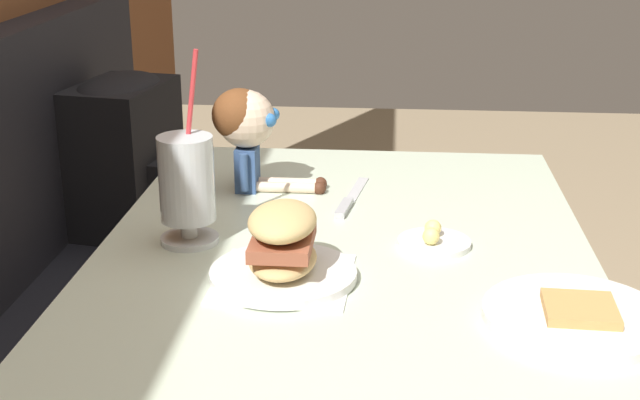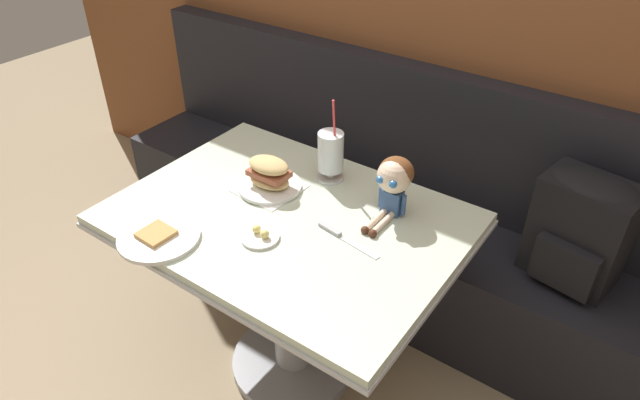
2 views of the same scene
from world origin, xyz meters
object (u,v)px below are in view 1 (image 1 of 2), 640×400
at_px(butter_saucer, 434,240).
at_px(butter_knife, 348,203).
at_px(toast_plate, 576,315).
at_px(backpack, 127,150).
at_px(milkshake_glass, 187,184).
at_px(sandwich_plate, 283,251).
at_px(seated_doll, 246,125).

distance_m(butter_saucer, butter_knife, 0.24).
distance_m(toast_plate, backpack, 1.38).
bearing_deg(butter_saucer, butter_knife, 39.25).
distance_m(milkshake_glass, butter_knife, 0.33).
relative_size(butter_knife, backpack, 0.58).
distance_m(sandwich_plate, butter_saucer, 0.28).
bearing_deg(butter_saucer, toast_plate, -143.86).
xyz_separation_m(milkshake_glass, butter_knife, (0.20, -0.25, -0.10)).
bearing_deg(backpack, butter_saucer, -135.89).
distance_m(seated_doll, backpack, 0.68).
height_order(butter_saucer, seated_doll, seated_doll).
bearing_deg(toast_plate, butter_saucer, 36.14).
xyz_separation_m(sandwich_plate, butter_saucer, (0.15, -0.23, -0.04)).
xyz_separation_m(butter_saucer, butter_knife, (0.18, 0.15, -0.00)).
bearing_deg(milkshake_glass, seated_doll, -10.66).
bearing_deg(milkshake_glass, toast_plate, -111.69).
relative_size(toast_plate, backpack, 0.62).
bearing_deg(toast_plate, backpack, 42.34).
distance_m(sandwich_plate, backpack, 1.06).
height_order(butter_knife, seated_doll, seated_doll).
distance_m(butter_saucer, seated_doll, 0.45).
height_order(sandwich_plate, seated_doll, seated_doll).
height_order(seated_doll, backpack, seated_doll).
relative_size(sandwich_plate, butter_knife, 0.94).
height_order(milkshake_glass, butter_saucer, milkshake_glass).
relative_size(milkshake_glass, butter_knife, 1.34).
bearing_deg(butter_saucer, seated_doll, 53.46).
xyz_separation_m(toast_plate, butter_saucer, (0.25, 0.18, 0.00)).
bearing_deg(butter_saucer, backpack, 44.11).
bearing_deg(milkshake_glass, butter_saucer, -87.51).
bearing_deg(seated_doll, backpack, 37.88).
bearing_deg(butter_knife, milkshake_glass, 128.83).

